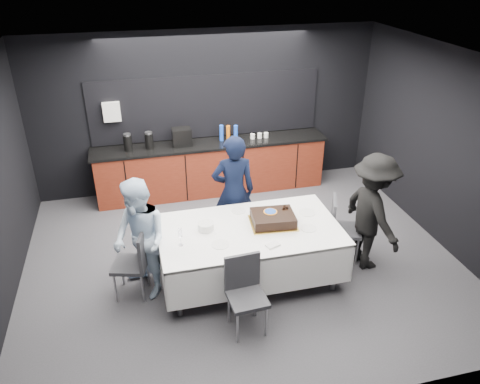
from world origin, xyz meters
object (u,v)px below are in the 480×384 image
object	(u,v)px
plate_stack	(206,226)
chair_left	(136,259)
cake_assembly	(273,219)
chair_right	(340,224)
champagne_flute	(180,234)
chair_near	(245,288)
person_right	(372,212)
person_center	(234,192)
person_left	(140,240)
party_table	(249,238)

from	to	relation	value
plate_stack	chair_left	size ratio (longest dim) A/B	0.22
cake_assembly	plate_stack	size ratio (longest dim) A/B	3.07
chair_left	chair_right	size ratio (longest dim) A/B	1.00
champagne_flute	chair_right	world-z (taller)	champagne_flute
plate_stack	chair_near	xyz separation A→B (m)	(0.27, -0.94, -0.30)
chair_left	person_right	size ratio (longest dim) A/B	0.56
person_right	chair_right	bearing A→B (deg)	44.27
chair_right	person_center	xyz separation A→B (m)	(-1.36, 0.71, 0.32)
chair_left	chair_near	size ratio (longest dim) A/B	1.00
person_left	champagne_flute	bearing A→B (deg)	39.68
party_table	person_right	bearing A→B (deg)	-2.76
person_center	person_right	world-z (taller)	person_center
champagne_flute	person_left	bearing A→B (deg)	155.54
cake_assembly	chair_right	bearing A→B (deg)	6.57
chair_left	person_center	size ratio (longest dim) A/B	0.54
champagne_flute	person_center	xyz separation A→B (m)	(0.90, 1.04, -0.08)
person_center	person_right	xyz separation A→B (m)	(1.67, -0.96, -0.03)
party_table	person_left	size ratio (longest dim) A/B	1.46
champagne_flute	chair_left	world-z (taller)	champagne_flute
chair_near	party_table	bearing A→B (deg)	72.04
champagne_flute	person_center	bearing A→B (deg)	49.12
chair_right	champagne_flute	bearing A→B (deg)	-171.85
chair_left	person_left	size ratio (longest dim) A/B	0.58
party_table	cake_assembly	xyz separation A→B (m)	(0.33, 0.05, 0.21)
chair_near	person_right	world-z (taller)	person_right
chair_right	party_table	bearing A→B (deg)	-173.06
chair_left	person_left	xyz separation A→B (m)	(0.08, 0.03, 0.26)
cake_assembly	chair_right	size ratio (longest dim) A/B	0.68
chair_left	plate_stack	bearing A→B (deg)	5.00
cake_assembly	person_left	xyz separation A→B (m)	(-1.70, 0.01, -0.06)
person_right	party_table	bearing A→B (deg)	79.89
person_center	person_left	xyz separation A→B (m)	(-1.37, -0.82, -0.06)
chair_left	person_right	xyz separation A→B (m)	(3.12, -0.11, 0.29)
champagne_flute	person_center	size ratio (longest dim) A/B	0.13
cake_assembly	champagne_flute	size ratio (longest dim) A/B	2.80
party_table	person_center	size ratio (longest dim) A/B	1.35
party_table	chair_left	world-z (taller)	chair_left
party_table	cake_assembly	bearing A→B (deg)	8.10
cake_assembly	chair_near	distance (m)	1.12
chair_near	person_center	bearing A→B (deg)	81.07
champagne_flute	person_right	xyz separation A→B (m)	(2.57, 0.08, -0.11)
cake_assembly	person_right	world-z (taller)	person_right
chair_left	chair_right	bearing A→B (deg)	2.82
person_center	person_left	size ratio (longest dim) A/B	1.08
party_table	chair_left	xyz separation A→B (m)	(-1.45, 0.03, -0.11)
plate_stack	person_right	bearing A→B (deg)	-4.83
party_table	person_left	world-z (taller)	person_left
chair_near	person_right	xyz separation A→B (m)	(1.94, 0.76, 0.29)
chair_near	person_left	xyz separation A→B (m)	(-1.10, 0.90, 0.26)
chair_left	chair_near	world-z (taller)	same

